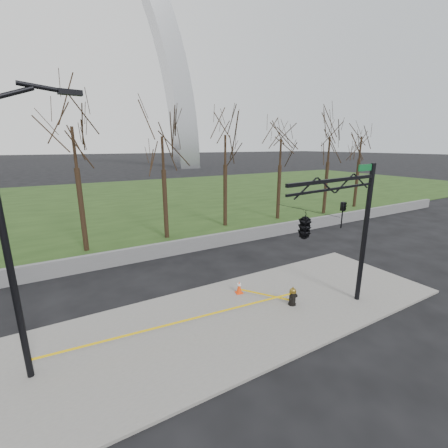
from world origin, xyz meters
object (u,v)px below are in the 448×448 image
traffic_cone (239,287)px  street_light (13,224)px  fire_hydrant (293,297)px  traffic_signal_mast (319,221)px

traffic_cone → street_light: size_ratio=0.07×
fire_hydrant → traffic_cone: size_ratio=1.34×
fire_hydrant → traffic_cone: fire_hydrant is taller
fire_hydrant → traffic_cone: 2.45m
traffic_cone → traffic_signal_mast: traffic_signal_mast is taller
traffic_signal_mast → fire_hydrant: bearing=67.8°
fire_hydrant → street_light: street_light is taller
street_light → traffic_signal_mast: (8.87, -2.28, -0.55)m
fire_hydrant → traffic_signal_mast: size_ratio=0.14×
traffic_cone → street_light: (-7.87, -1.18, 4.29)m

